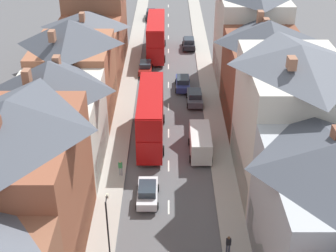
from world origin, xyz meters
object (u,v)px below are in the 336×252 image
(car_parked_left_a, at_px, (195,97))
(delivery_van, at_px, (200,142))
(car_mid_white, at_px, (146,67))
(double_decker_bus_mid_street, at_px, (151,115))
(car_near_silver, at_px, (183,83))
(car_parked_right_a, at_px, (151,14))
(pedestrian_far_left, at_px, (121,167))
(pedestrian_mid_right, at_px, (229,244))
(double_decker_bus_lead, at_px, (156,36))
(car_near_blue, at_px, (148,192))
(street_lamp, at_px, (108,226))
(car_far_grey, at_px, (189,43))

(car_parked_left_a, xyz_separation_m, delivery_van, (0.00, -10.76, 0.51))
(car_parked_left_a, bearing_deg, delivery_van, -90.00)
(car_parked_left_a, bearing_deg, car_mid_white, 124.55)
(double_decker_bus_mid_street, bearing_deg, car_near_silver, 73.32)
(car_parked_right_a, xyz_separation_m, pedestrian_far_left, (-1.29, -47.50, 0.18))
(double_decker_bus_mid_street, bearing_deg, pedestrian_mid_right, -69.21)
(car_near_silver, distance_m, pedestrian_mid_right, 28.41)
(double_decker_bus_mid_street, height_order, car_mid_white, double_decker_bus_mid_street)
(double_decker_bus_lead, relative_size, pedestrian_far_left, 6.71)
(double_decker_bus_mid_street, height_order, car_near_blue, double_decker_bus_mid_street)
(double_decker_bus_lead, distance_m, street_lamp, 40.67)
(car_near_silver, bearing_deg, car_near_blue, -99.30)
(car_far_grey, distance_m, pedestrian_mid_right, 42.42)
(street_lamp, bearing_deg, car_near_blue, 70.31)
(double_decker_bus_lead, relative_size, delivery_van, 2.08)
(car_mid_white, relative_size, pedestrian_mid_right, 2.55)
(double_decker_bus_lead, bearing_deg, car_mid_white, -100.80)
(pedestrian_mid_right, relative_size, pedestrian_far_left, 1.00)
(car_parked_right_a, distance_m, pedestrian_far_left, 47.51)
(car_far_grey, height_order, pedestrian_far_left, pedestrian_far_left)
(double_decker_bus_lead, bearing_deg, car_parked_left_a, -72.71)
(car_near_silver, height_order, pedestrian_far_left, pedestrian_far_left)
(double_decker_bus_lead, relative_size, car_parked_right_a, 2.50)
(pedestrian_mid_right, xyz_separation_m, street_lamp, (-8.61, -0.55, 2.21))
(car_far_grey, bearing_deg, street_lamp, -99.71)
(double_decker_bus_lead, relative_size, pedestrian_mid_right, 6.71)
(car_near_silver, height_order, car_far_grey, car_far_grey)
(car_parked_left_a, bearing_deg, car_far_grey, 90.00)
(delivery_van, bearing_deg, car_far_grey, 90.00)
(double_decker_bus_mid_street, bearing_deg, double_decker_bus_lead, 90.00)
(car_near_blue, height_order, street_lamp, street_lamp)
(car_near_silver, bearing_deg, car_mid_white, 134.52)
(car_far_grey, height_order, delivery_van, delivery_van)
(car_mid_white, bearing_deg, delivery_van, -72.58)
(street_lamp, bearing_deg, car_parked_right_a, 88.86)
(double_decker_bus_mid_street, bearing_deg, car_parked_left_a, 58.54)
(double_decker_bus_lead, distance_m, pedestrian_far_left, 30.53)
(double_decker_bus_lead, distance_m, car_near_silver, 12.45)
(double_decker_bus_lead, distance_m, delivery_van, 27.02)
(street_lamp, bearing_deg, delivery_van, 62.41)
(car_near_blue, height_order, pedestrian_far_left, pedestrian_far_left)
(double_decker_bus_lead, height_order, car_parked_right_a, double_decker_bus_lead)
(double_decker_bus_lead, relative_size, car_near_silver, 2.50)
(car_near_silver, xyz_separation_m, pedestrian_far_left, (-6.19, -18.62, 0.21))
(pedestrian_far_left, bearing_deg, car_mid_white, 86.87)
(double_decker_bus_mid_street, relative_size, car_far_grey, 2.63)
(double_decker_bus_mid_street, height_order, car_far_grey, double_decker_bus_mid_street)
(car_parked_right_a, bearing_deg, street_lamp, -91.14)
(car_near_silver, distance_m, car_parked_left_a, 4.23)
(pedestrian_far_left, xyz_separation_m, street_lamp, (0.14, -10.22, 2.21))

